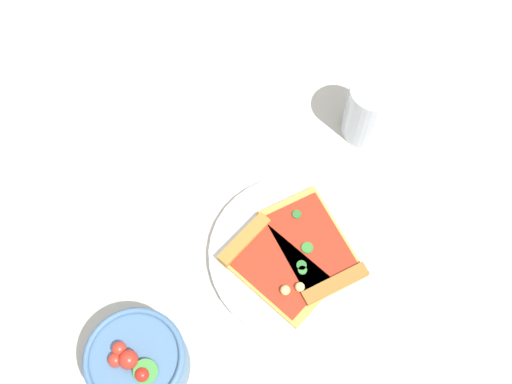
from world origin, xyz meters
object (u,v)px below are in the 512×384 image
plate (294,255)px  salad_bowl (138,362)px  paper_napkin (210,84)px  pizza_slice_near (272,265)px  pizza_slice_far (315,250)px  soda_glass (370,110)px

plate → salad_bowl: salad_bowl is taller
plate → paper_napkin: plate is taller
paper_napkin → pizza_slice_near: bearing=-60.6°
plate → salad_bowl: 0.27m
pizza_slice_far → plate: bearing=-163.3°
plate → pizza_slice_far: size_ratio=1.35×
pizza_slice_near → paper_napkin: (-0.17, 0.30, -0.02)m
pizza_slice_near → salad_bowl: bearing=-129.5°
plate → paper_napkin: (-0.20, 0.27, -0.01)m
soda_glass → paper_napkin: size_ratio=0.78×
plate → salad_bowl: size_ratio=1.89×
salad_bowl → paper_napkin: (-0.02, 0.47, -0.04)m
salad_bowl → soda_glass: soda_glass is taller
pizza_slice_near → soda_glass: size_ratio=1.58×
pizza_slice_far → paper_napkin: size_ratio=1.29×
plate → soda_glass: 0.26m
plate → paper_napkin: size_ratio=1.75×
pizza_slice_far → salad_bowl: bearing=-133.7°
pizza_slice_near → salad_bowl: 0.23m
pizza_slice_near → soda_glass: soda_glass is taller
salad_bowl → pizza_slice_near: bearing=50.5°
pizza_slice_far → salad_bowl: 0.29m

